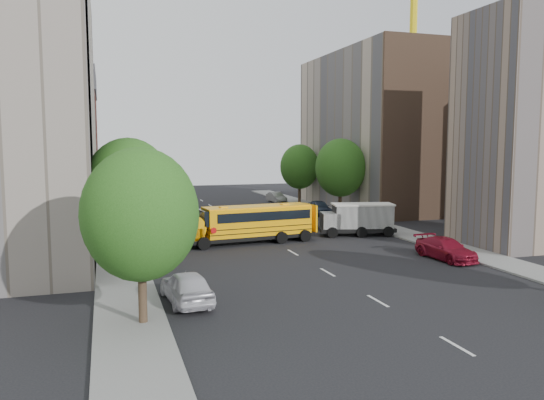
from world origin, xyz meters
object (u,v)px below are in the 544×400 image
parked_car_0 (187,287)px  safari_truck (357,219)px  tower_crane (428,19)px  parked_car_5 (276,197)px  street_tree_2 (120,174)px  street_tree_4 (340,168)px  parked_car_2 (133,210)px  street_tree_1 (129,188)px  street_tree_5 (300,167)px  parked_car_4 (319,207)px  parked_car_3 (446,249)px  street_tree_0 (140,215)px  parked_car_1 (139,224)px  school_bus (248,222)px

parked_car_0 → safari_truck: bearing=-143.6°
tower_crane → parked_car_5: size_ratio=8.83×
street_tree_2 → safari_truck: (18.46, -11.01, -3.43)m
parked_car_0 → parked_car_5: parked_car_0 is taller
parked_car_0 → parked_car_5: (17.60, 40.11, -0.12)m
tower_crane → safari_truck: (-22.80, -25.01, -23.08)m
street_tree_2 → safari_truck: size_ratio=1.18×
street_tree_4 → parked_car_2: bearing=165.1°
parked_car_5 → street_tree_1: bearing=-126.0°
street_tree_5 → parked_car_5: street_tree_5 is taller
parked_car_4 → parked_car_3: bearing=-87.1°
parked_car_3 → parked_car_5: (0.00, 35.69, -0.03)m
parked_car_3 → parked_car_5: bearing=86.4°
street_tree_2 → street_tree_5: street_tree_2 is taller
parked_car_0 → street_tree_5: bearing=-123.1°
parked_car_0 → parked_car_4: (18.40, 27.64, -0.03)m
street_tree_0 → street_tree_4: size_ratio=0.91×
parked_car_1 → parked_car_4: size_ratio=0.91×
street_tree_0 → parked_car_1: street_tree_0 is taller
parked_car_1 → parked_car_3: (18.40, -17.67, 0.04)m
school_bus → street_tree_2: bearing=121.7°
street_tree_1 → street_tree_2: size_ratio=1.03×
parked_car_4 → safari_truck: bearing=-94.4°
street_tree_0 → school_bus: bearing=61.5°
parked_car_5 → school_bus: bearing=-117.3°
parked_car_2 → parked_car_3: parked_car_2 is taller
tower_crane → safari_truck: tower_crane is taller
parked_car_4 → parked_car_5: parked_car_4 is taller
school_bus → parked_car_1: 11.16m
tower_crane → parked_car_5: 32.06m
street_tree_0 → parked_car_0: bearing=48.8°
street_tree_5 → parked_car_4: bearing=-98.1°
street_tree_4 → parked_car_4: 5.02m
street_tree_5 → parked_car_3: street_tree_5 is taller
parked_car_3 → parked_car_5: 35.69m
street_tree_2 → parked_car_2: bearing=75.6°
street_tree_5 → school_bus: (-13.07, -23.59, -3.08)m
street_tree_4 → parked_car_4: bearing=123.1°
parked_car_0 → parked_car_3: size_ratio=0.95×
street_tree_1 → street_tree_2: (0.00, 18.00, -0.12)m
street_tree_4 → street_tree_5: size_ratio=1.08×
street_tree_5 → parked_car_2: street_tree_5 is taller
street_tree_4 → parked_car_4: size_ratio=1.83×
street_tree_2 → parked_car_2: 6.94m
street_tree_0 → street_tree_5: 45.65m
street_tree_0 → parked_car_4: bearing=55.7°
street_tree_4 → street_tree_5: (-0.00, 12.00, -0.37)m
school_bus → parked_car_4: size_ratio=2.36×
street_tree_5 → street_tree_0: bearing=-118.8°
parked_car_1 → parked_car_5: parked_car_5 is taller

